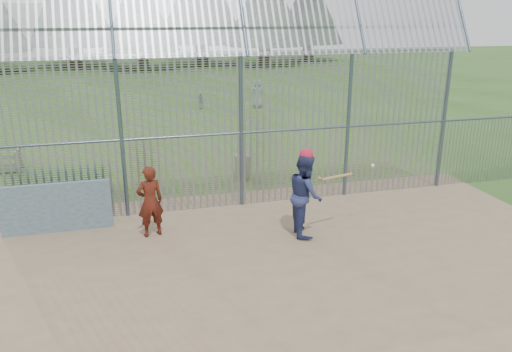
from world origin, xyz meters
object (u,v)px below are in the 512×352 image
object	(u,v)px
dugout_wall	(56,208)
onlooker	(150,201)
batter	(305,195)
trash_can	(243,166)

from	to	relation	value
dugout_wall	onlooker	world-z (taller)	onlooker
batter	dugout_wall	bearing A→B (deg)	81.49
dugout_wall	onlooker	distance (m)	2.28
batter	onlooker	size ratio (longest dim) A/B	1.15
batter	trash_can	size ratio (longest dim) A/B	2.35
dugout_wall	onlooker	xyz separation A→B (m)	(2.13, -0.79, 0.24)
batter	trash_can	bearing A→B (deg)	12.75
batter	trash_can	xyz separation A→B (m)	(-0.42, 4.44, -0.60)
onlooker	trash_can	world-z (taller)	onlooker
dugout_wall	trash_can	bearing A→B (deg)	28.96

